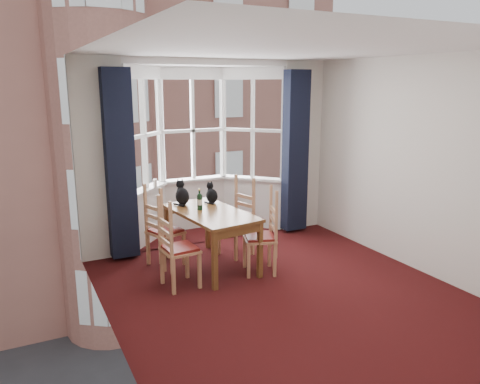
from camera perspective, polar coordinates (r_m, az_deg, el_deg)
floor at (r=5.66m, az=5.76°, el=-12.52°), size 4.50×4.50×0.00m
ceiling at (r=5.12m, az=6.51°, el=17.04°), size 4.50×4.50×0.00m
wall_left at (r=4.48m, az=-15.99°, el=-0.87°), size 0.00×4.50×4.50m
wall_right at (r=6.50m, az=21.19°, el=3.00°), size 0.00×4.50×4.50m
wall_near at (r=3.59m, az=25.84°, el=-5.17°), size 4.00×0.00×4.00m
wall_back_pier_left at (r=6.72m, az=-16.69°, el=3.65°), size 0.70×0.12×2.80m
wall_back_pier_right at (r=7.96m, az=7.45°, el=5.51°), size 0.70×0.12×2.80m
bay_window at (r=7.64m, az=-5.08°, el=5.25°), size 2.76×0.94×2.80m
curtain_left at (r=6.59m, az=-14.42°, el=3.18°), size 0.38×0.22×2.60m
curtain_right at (r=7.69m, az=6.76°, el=4.88°), size 0.38×0.22×2.60m
dining_table at (r=6.26m, az=-3.62°, el=-3.21°), size 0.94×1.52×0.78m
chair_left_near at (r=5.73m, az=-8.18°, el=-7.13°), size 0.43×0.45×0.92m
chair_left_far at (r=6.41m, az=-9.74°, el=-4.98°), size 0.51×0.53×0.92m
chair_right_near at (r=6.15m, az=3.24°, el=-5.59°), size 0.51×0.53×0.92m
chair_right_far at (r=6.81m, az=0.04°, el=-3.70°), size 0.51×0.52×0.92m
cat_left at (r=6.61m, az=-7.07°, el=-0.33°), size 0.19×0.27×0.36m
cat_right at (r=6.66m, az=-3.48°, el=-0.32°), size 0.16×0.23×0.31m
wine_bottle at (r=6.30m, az=-4.94°, el=-1.06°), size 0.07×0.07×0.28m
candle_tall at (r=7.33m, az=-10.32°, el=1.05°), size 0.06×0.06×0.13m
street at (r=37.61m, az=-21.59°, el=-0.73°), size 80.00×80.00×0.00m
tenement_building at (r=18.53m, az=-18.19°, el=9.92°), size 18.40×7.80×15.20m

